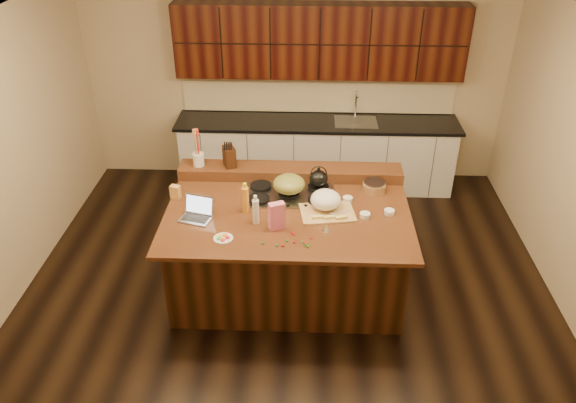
{
  "coord_description": "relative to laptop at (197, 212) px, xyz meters",
  "views": [
    {
      "loc": [
        0.19,
        -4.64,
        3.87
      ],
      "look_at": [
        0.0,
        0.05,
        1.0
      ],
      "focal_mm": 35.0,
      "sensor_mm": 36.0,
      "label": 1
    }
  ],
  "objects": [
    {
      "name": "utensil_crock",
      "position": [
        -0.13,
        0.84,
        0.14
      ],
      "size": [
        0.15,
        0.15,
        0.14
      ],
      "primitive_type": "cylinder",
      "rotation": [
        0.0,
        0.0,
        -0.36
      ],
      "color": "white",
      "rests_on": "back_ledge"
    },
    {
      "name": "pink_bag",
      "position": [
        0.77,
        -0.16,
        0.08
      ],
      "size": [
        0.16,
        0.13,
        0.27
      ],
      "primitive_type": "cube",
      "rotation": [
        0.0,
        0.0,
        0.39
      ],
      "color": "#DC6787",
      "rests_on": "island"
    },
    {
      "name": "gumdrop_4",
      "position": [
        0.94,
        -0.39,
        -0.05
      ],
      "size": [
        0.02,
        0.02,
        0.02
      ],
      "primitive_type": "ellipsoid",
      "color": "red",
      "rests_on": "island"
    },
    {
      "name": "oil_bottle",
      "position": [
        0.46,
        0.11,
        0.08
      ],
      "size": [
        0.09,
        0.09,
        0.27
      ],
      "primitive_type": "cylinder",
      "rotation": [
        0.0,
        0.0,
        0.43
      ],
      "color": "orange",
      "rests_on": "island"
    },
    {
      "name": "kettle",
      "position": [
        1.16,
        0.57,
        0.08
      ],
      "size": [
        0.21,
        0.21,
        0.17
      ],
      "primitive_type": "ellipsoid",
      "rotation": [
        0.0,
        0.0,
        -0.09
      ],
      "color": "black",
      "rests_on": "cooktop"
    },
    {
      "name": "laptop",
      "position": [
        0.0,
        0.0,
        0.0
      ],
      "size": [
        0.34,
        0.3,
        0.2
      ],
      "rotation": [
        0.0,
        0.0,
        -0.27
      ],
      "color": "#B7B7BC",
      "rests_on": "island"
    },
    {
      "name": "gumdrop_9",
      "position": [
        1.06,
        -0.45,
        -0.05
      ],
      "size": [
        0.02,
        0.02,
        0.02
      ],
      "primitive_type": "ellipsoid",
      "color": "#198C26",
      "rests_on": "island"
    },
    {
      "name": "gumdrop_6",
      "position": [
        0.84,
        -0.45,
        -0.05
      ],
      "size": [
        0.02,
        0.02,
        0.02
      ],
      "primitive_type": "ellipsoid",
      "color": "red",
      "rests_on": "island"
    },
    {
      "name": "vinegar_bottle",
      "position": [
        0.57,
        -0.07,
        0.07
      ],
      "size": [
        0.08,
        0.08,
        0.25
      ],
      "primitive_type": "cylinder",
      "rotation": [
        0.0,
        0.0,
        0.28
      ],
      "color": "silver",
      "rests_on": "island"
    },
    {
      "name": "ramekin_a",
      "position": [
        1.85,
        0.13,
        -0.03
      ],
      "size": [
        0.13,
        0.13,
        0.04
      ],
      "primitive_type": "cylinder",
      "rotation": [
        0.0,
        0.0,
        0.42
      ],
      "color": "white",
      "rests_on": "island"
    },
    {
      "name": "package_box",
      "position": [
        -0.29,
        0.36,
        0.01
      ],
      "size": [
        0.11,
        0.09,
        0.14
      ],
      "primitive_type": "cube",
      "rotation": [
        0.0,
        0.0,
        -0.28
      ],
      "color": "gold",
      "rests_on": "island"
    },
    {
      "name": "gumdrop_0",
      "position": [
        0.93,
        -0.26,
        -0.05
      ],
      "size": [
        0.02,
        0.02,
        0.02
      ],
      "primitive_type": "ellipsoid",
      "color": "red",
      "rests_on": "island"
    },
    {
      "name": "cooktop",
      "position": [
        0.86,
        0.44,
        -0.04
      ],
      "size": [
        0.92,
        0.52,
        0.05
      ],
      "color": "gray",
      "rests_on": "island"
    },
    {
      "name": "ramekin_b",
      "position": [
        1.61,
        0.07,
        -0.03
      ],
      "size": [
        0.11,
        0.11,
        0.04
      ],
      "primitive_type": "cylinder",
      "rotation": [
        0.0,
        0.0,
        0.05
      ],
      "color": "white",
      "rests_on": "island"
    },
    {
      "name": "island",
      "position": [
        0.86,
        0.14,
        -0.51
      ],
      "size": [
        2.4,
        1.6,
        0.92
      ],
      "color": "black",
      "rests_on": "ground"
    },
    {
      "name": "wooden_tray",
      "position": [
        1.24,
        0.16,
        0.04
      ],
      "size": [
        0.57,
        0.45,
        0.21
      ],
      "rotation": [
        0.0,
        0.0,
        0.15
      ],
      "color": "tan",
      "rests_on": "island"
    },
    {
      "name": "candy_plate",
      "position": [
        0.3,
        -0.35,
        -0.05
      ],
      "size": [
        0.21,
        0.21,
        0.01
      ],
      "primitive_type": "cylinder",
      "rotation": [
        0.0,
        0.0,
        0.15
      ],
      "color": "white",
      "rests_on": "island"
    },
    {
      "name": "green_bowl",
      "position": [
        0.86,
        0.44,
        0.08
      ],
      "size": [
        0.35,
        0.35,
        0.18
      ],
      "primitive_type": "ellipsoid",
      "rotation": [
        0.0,
        0.0,
        0.07
      ],
      "color": "olive",
      "rests_on": "cooktop"
    },
    {
      "name": "back_counter",
      "position": [
        1.17,
        2.37,
        0.01
      ],
      "size": [
        3.7,
        0.66,
        2.4
      ],
      "color": "silver",
      "rests_on": "ground"
    },
    {
      "name": "back_ledge",
      "position": [
        0.86,
        0.84,
        0.01
      ],
      "size": [
        2.4,
        0.3,
        0.12
      ],
      "primitive_type": "cube",
      "color": "black",
      "rests_on": "island"
    },
    {
      "name": "gumdrop_2",
      "position": [
        1.09,
        -0.32,
        -0.05
      ],
      "size": [
        0.02,
        0.02,
        0.02
      ],
      "primitive_type": "ellipsoid",
      "color": "red",
      "rests_on": "island"
    },
    {
      "name": "gumdrop_11",
      "position": [
        0.88,
        -0.37,
        -0.05
      ],
      "size": [
        0.02,
        0.02,
        0.02
      ],
      "primitive_type": "ellipsoid",
      "color": "#198C26",
      "rests_on": "island"
    },
    {
      "name": "strainer_bowl",
      "position": [
        1.74,
        0.57,
        -0.01
      ],
      "size": [
        0.31,
        0.31,
        0.09
      ],
      "primitive_type": "cylinder",
      "rotation": [
        0.0,
        0.0,
        -0.37
      ],
      "color": "#996B3F",
      "rests_on": "island"
    },
    {
      "name": "gumdrop_10",
      "position": [
        1.03,
        -0.39,
        -0.05
      ],
      "size": [
        0.02,
        0.02,
        0.02
      ],
      "primitive_type": "ellipsoid",
      "color": "red",
      "rests_on": "island"
    },
    {
      "name": "kitchen_timer",
      "position": [
        1.23,
        -0.18,
        -0.02
      ],
      "size": [
        0.1,
        0.1,
        0.07
      ],
      "primitive_type": "cone",
      "rotation": [
        0.0,
        0.0,
        0.33
      ],
      "color": "silver",
      "rests_on": "island"
    },
    {
      "name": "gumdrop_3",
      "position": [
        1.02,
        -0.39,
        -0.05
      ],
      "size": [
        0.02,
        0.02,
        0.02
      ],
      "primitive_type": "ellipsoid",
      "color": "#198C26",
      "rests_on": "island"
    },
    {
      "name": "gumdrop_1",
      "position": [
        1.05,
        -0.42,
        -0.05
      ],
      "size": [
        0.02,
        0.02,
        0.02
      ],
      "primitive_type": "ellipsoid",
      "color": "#198C26",
      "rests_on": "island"
    },
    {
      "name": "gumdrop_7",
      "position": [
        0.79,
        -0.45,
        -0.05
      ],
      "size": [
        0.02,
        0.02,
        0.02
      ],
      "primitive_type": "ellipsoid",
      "color": "#198C26",
      "rests_on": "island"
    },
    {
      "name": "ramekin_c",
      "position": [
        1.46,
        0.36,
        -0.03
      ],
      "size": [
        0.11,
        0.11,
        0.04
      ],
      "primitive_type": "cylinder",
      "rotation": [
        0.0,
        0.0,
        -0.16
      ],
      "color": "white",
      "rests_on": "island"
    },
    {
      "name": "knife_block",
      "position": [
        0.21,
        0.84,
        0.17
      ],
      "size": [
        0.17,
        0.21,
        0.22
      ],
      "primitive_type": "cube",
      "rotation": [
        0.0,
        0.0,
        0.39
      ],
      "color": "black",
      "rests_on": "back_ledge"
    },
    {
      "name": "gumdrop_8",
      "position": [
        0.92,
        -0.24,
        -0.05
      ],
      "size": [
        0.02,
        0.02,
        0.02
      ],
      "primitive_type": "ellipsoid",
      "color": "red",
      "rests_on": "island"
    },
    {
      "name": "room",
      "position": [
        0.86,
        0.14,
        0.38
      ],
      "size": [
        5.52,
        5.02,
        2.72
      ],
      "color": "black",
      "rests_on": "ground"
    },
    {
      "name": "gumdrop_5",
      "position": [
        0.66,
        -0.41,
        -0.05
      ],
      "size": [
        0.02,
        0.02,
        0.02
      ],
      "primitive_type": "ellipsoid",
      "color": "#198C26",
      "rests_on": "island"
    }
  ]
}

